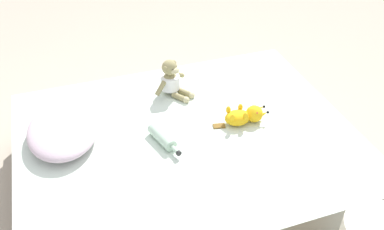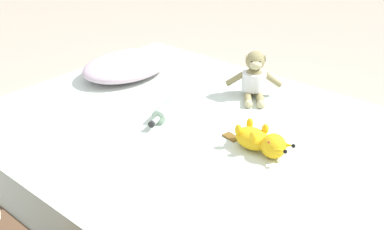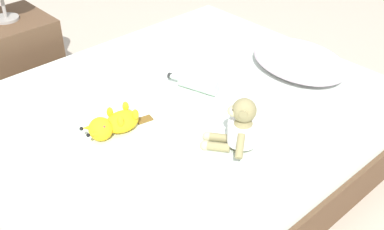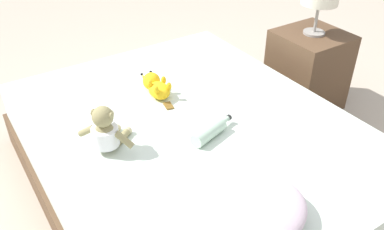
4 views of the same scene
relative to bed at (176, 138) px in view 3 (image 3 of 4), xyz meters
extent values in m
plane|color=#B7A893|center=(0.00, 0.00, -0.20)|extent=(16.00, 16.00, 0.00)
cube|color=brown|center=(0.00, 0.00, -0.10)|extent=(1.52, 1.92, 0.20)
cube|color=silver|center=(0.00, 0.00, 0.10)|extent=(1.47, 1.87, 0.21)
ellipsoid|color=silver|center=(0.21, 0.65, 0.27)|extent=(0.55, 0.42, 0.12)
ellipsoid|color=#8E8456|center=(0.44, -0.03, 0.29)|extent=(0.15, 0.15, 0.15)
cylinder|color=white|center=(0.44, -0.03, 0.29)|extent=(0.17, 0.17, 0.09)
sphere|color=#8E8456|center=(0.44, -0.03, 0.40)|extent=(0.10, 0.10, 0.10)
ellipsoid|color=#C1B789|center=(0.41, -0.06, 0.39)|extent=(0.07, 0.08, 0.04)
sphere|color=black|center=(0.42, -0.07, 0.41)|extent=(0.01, 0.01, 0.01)
sphere|color=black|center=(0.40, -0.04, 0.41)|extent=(0.01, 0.01, 0.01)
cylinder|color=#8E8456|center=(0.47, -0.07, 0.41)|extent=(0.03, 0.03, 0.03)
cylinder|color=#8E8456|center=(0.42, 0.00, 0.41)|extent=(0.03, 0.03, 0.03)
cylinder|color=#8E8456|center=(0.50, -0.11, 0.30)|extent=(0.08, 0.09, 0.08)
cylinder|color=#8E8456|center=(0.39, 0.04, 0.30)|extent=(0.08, 0.09, 0.08)
cylinder|color=#8E8456|center=(0.38, -0.11, 0.23)|extent=(0.10, 0.09, 0.04)
cylinder|color=#8E8456|center=(0.35, -0.07, 0.23)|extent=(0.10, 0.09, 0.04)
sphere|color=#C1B789|center=(0.34, -0.14, 0.23)|extent=(0.04, 0.04, 0.04)
sphere|color=#C1B789|center=(0.31, -0.09, 0.23)|extent=(0.04, 0.04, 0.04)
ellipsoid|color=yellow|center=(0.01, -0.31, 0.25)|extent=(0.12, 0.16, 0.08)
sphere|color=yellow|center=(0.01, -0.41, 0.26)|extent=(0.10, 0.10, 0.10)
cone|color=yellow|center=(0.03, -0.46, 0.27)|extent=(0.03, 0.06, 0.05)
sphere|color=black|center=(0.03, -0.48, 0.28)|extent=(0.02, 0.02, 0.02)
cone|color=yellow|center=(-0.02, -0.45, 0.27)|extent=(0.03, 0.06, 0.05)
sphere|color=black|center=(-0.03, -0.48, 0.28)|extent=(0.02, 0.02, 0.02)
sphere|color=red|center=(0.04, -0.41, 0.29)|extent=(0.02, 0.02, 0.02)
sphere|color=red|center=(-0.02, -0.41, 0.29)|extent=(0.02, 0.02, 0.02)
ellipsoid|color=yellow|center=(0.05, -0.34, 0.29)|extent=(0.03, 0.03, 0.05)
ellipsoid|color=yellow|center=(-0.03, -0.34, 0.29)|extent=(0.03, 0.03, 0.05)
ellipsoid|color=yellow|center=(0.05, -0.27, 0.29)|extent=(0.03, 0.03, 0.05)
ellipsoid|color=yellow|center=(-0.02, -0.26, 0.29)|extent=(0.03, 0.03, 0.05)
cube|color=brown|center=(0.02, -0.20, 0.22)|extent=(0.05, 0.08, 0.01)
cylinder|color=#B2D1B7|center=(0.00, 0.15, 0.24)|extent=(0.21, 0.12, 0.07)
cylinder|color=#B2D1B7|center=(-0.12, 0.11, 0.24)|extent=(0.07, 0.04, 0.02)
cylinder|color=black|center=(-0.15, 0.10, 0.24)|extent=(0.02, 0.03, 0.03)
cube|color=brown|center=(-1.13, -0.27, 0.07)|extent=(0.43, 0.43, 0.54)
cylinder|color=gray|center=(-1.13, -0.27, 0.35)|extent=(0.14, 0.14, 0.01)
cylinder|color=gray|center=(-1.13, -0.27, 0.44)|extent=(0.02, 0.02, 0.18)
camera|label=1|loc=(-1.71, 0.56, 1.75)|focal=39.44mm
camera|label=2|loc=(-1.33, -1.12, 1.17)|focal=41.43mm
camera|label=3|loc=(1.44, -1.23, 1.44)|focal=45.46mm
camera|label=4|loc=(0.93, 1.43, 1.41)|focal=38.73mm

